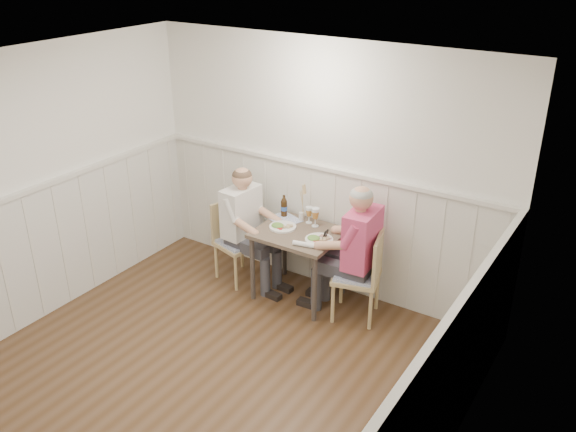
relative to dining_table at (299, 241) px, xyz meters
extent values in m
plane|color=#4B311A|center=(0.04, -1.84, -0.64)|extent=(4.50, 4.50, 0.00)
cube|color=white|center=(0.04, 0.41, 0.66)|extent=(4.00, 0.04, 2.60)
cube|color=white|center=(-1.96, -1.84, 0.66)|extent=(0.04, 4.50, 2.60)
cube|color=white|center=(2.04, -1.84, 0.66)|extent=(0.04, 4.50, 2.60)
cube|color=white|center=(0.04, -1.84, 1.95)|extent=(4.00, 4.50, 0.02)
cube|color=white|center=(0.04, 0.39, 0.01)|extent=(3.98, 0.03, 1.30)
cube|color=white|center=(-1.94, -1.84, 0.01)|extent=(0.03, 4.48, 1.30)
cube|color=silver|center=(0.04, 0.38, 0.68)|extent=(3.98, 0.06, 0.04)
cube|color=silver|center=(-1.93, -1.84, 0.68)|extent=(0.06, 4.48, 0.04)
cube|color=silver|center=(2.01, -1.84, 0.68)|extent=(0.06, 4.48, 0.04)
cube|color=#493D34|center=(0.00, 0.00, 0.09)|extent=(0.83, 0.70, 0.04)
cylinder|color=#3F3833|center=(-0.37, -0.30, -0.29)|extent=(0.05, 0.05, 0.71)
cylinder|color=#3F3833|center=(-0.37, 0.30, -0.29)|extent=(0.05, 0.05, 0.71)
cylinder|color=#3F3833|center=(0.37, -0.30, -0.29)|extent=(0.05, 0.05, 0.71)
cylinder|color=#3F3833|center=(0.37, 0.30, -0.29)|extent=(0.05, 0.05, 0.71)
cube|color=tan|center=(0.66, -0.01, -0.20)|extent=(0.53, 0.53, 0.04)
cube|color=#6073B1|center=(0.66, -0.01, -0.17)|extent=(0.47, 0.47, 0.03)
cube|color=tan|center=(0.85, 0.04, 0.04)|extent=(0.14, 0.42, 0.45)
cylinder|color=tan|center=(0.89, -0.14, -0.43)|extent=(0.04, 0.04, 0.42)
cylinder|color=tan|center=(0.53, -0.23, -0.43)|extent=(0.04, 0.04, 0.42)
cylinder|color=tan|center=(0.79, 0.22, -0.43)|extent=(0.04, 0.04, 0.42)
cylinder|color=tan|center=(0.44, 0.12, -0.43)|extent=(0.04, 0.04, 0.42)
cube|color=tan|center=(-0.74, -0.05, -0.22)|extent=(0.51, 0.51, 0.04)
cube|color=#6073B1|center=(-0.74, -0.05, -0.18)|extent=(0.46, 0.46, 0.03)
cube|color=tan|center=(-0.92, 0.01, 0.02)|extent=(0.14, 0.41, 0.43)
cylinder|color=tan|center=(-0.86, 0.17, -0.44)|extent=(0.04, 0.04, 0.40)
cylinder|color=tan|center=(-0.52, 0.08, -0.44)|extent=(0.04, 0.04, 0.40)
cylinder|color=tan|center=(-0.95, -0.17, -0.44)|extent=(0.04, 0.04, 0.40)
cylinder|color=tan|center=(-0.61, -0.26, -0.44)|extent=(0.04, 0.04, 0.40)
cube|color=#3F3F47|center=(0.67, 0.01, -0.41)|extent=(0.47, 0.43, 0.46)
cube|color=#3F3F47|center=(0.47, 0.00, -0.12)|extent=(0.45, 0.39, 0.13)
cube|color=#DC4B72|center=(0.67, 0.01, 0.22)|extent=(0.27, 0.46, 0.56)
sphere|color=tan|center=(0.67, 0.01, 0.62)|extent=(0.22, 0.22, 0.22)
sphere|color=#A5A5A0|center=(0.67, 0.01, 0.65)|extent=(0.21, 0.21, 0.21)
cube|color=black|center=(0.31, -0.01, 0.22)|extent=(0.02, 0.07, 0.13)
cube|color=#3F3F47|center=(-0.67, -0.04, -0.42)|extent=(0.46, 0.43, 0.44)
cube|color=#3F3F47|center=(-0.47, -0.06, -0.15)|extent=(0.44, 0.38, 0.13)
cube|color=white|center=(-0.67, -0.04, 0.18)|extent=(0.27, 0.45, 0.53)
sphere|color=tan|center=(-0.67, -0.04, 0.56)|extent=(0.21, 0.21, 0.21)
sphere|color=#4C3828|center=(-0.67, -0.04, 0.59)|extent=(0.20, 0.20, 0.20)
cylinder|color=white|center=(0.27, -0.06, 0.12)|extent=(0.28, 0.28, 0.02)
ellipsoid|color=#3F722D|center=(0.23, -0.09, 0.15)|extent=(0.13, 0.11, 0.05)
sphere|color=tan|center=(0.33, -0.05, 0.14)|extent=(0.04, 0.04, 0.04)
cube|color=#956357|center=(0.29, 0.00, 0.13)|extent=(0.08, 0.05, 0.01)
cylinder|color=white|center=(0.34, 0.00, 0.14)|extent=(0.06, 0.06, 0.03)
cylinder|color=white|center=(-0.18, -0.01, 0.12)|extent=(0.28, 0.28, 0.02)
ellipsoid|color=#3F722D|center=(-0.23, -0.04, 0.15)|extent=(0.13, 0.11, 0.05)
sphere|color=tan|center=(-0.12, 0.00, 0.14)|extent=(0.04, 0.04, 0.04)
cylinder|color=silver|center=(0.08, 0.19, 0.11)|extent=(0.07, 0.07, 0.01)
cylinder|color=silver|center=(0.08, 0.19, 0.16)|extent=(0.01, 0.01, 0.09)
cone|color=#BA7F34|center=(0.08, 0.19, 0.24)|extent=(0.08, 0.08, 0.08)
cylinder|color=silver|center=(0.08, 0.19, 0.29)|extent=(0.08, 0.08, 0.03)
cylinder|color=silver|center=(-0.02, 0.23, 0.11)|extent=(0.06, 0.06, 0.01)
cylinder|color=silver|center=(-0.02, 0.23, 0.15)|extent=(0.01, 0.01, 0.08)
cone|color=#BA7F34|center=(-0.02, 0.23, 0.22)|extent=(0.07, 0.07, 0.07)
cylinder|color=silver|center=(-0.02, 0.23, 0.27)|extent=(0.07, 0.07, 0.03)
cylinder|color=black|center=(-0.32, 0.23, 0.19)|extent=(0.06, 0.06, 0.17)
cone|color=black|center=(-0.32, 0.23, 0.30)|extent=(0.06, 0.06, 0.04)
cylinder|color=black|center=(-0.32, 0.23, 0.33)|extent=(0.03, 0.03, 0.03)
cylinder|color=#2D58AC|center=(-0.32, 0.23, 0.20)|extent=(0.07, 0.07, 0.05)
cylinder|color=white|center=(0.21, -0.25, 0.13)|extent=(0.22, 0.09, 0.05)
cylinder|color=silver|center=(-0.12, 0.23, 0.15)|extent=(0.05, 0.05, 0.09)
cylinder|color=#D5BA7D|center=(-0.12, 0.23, 0.31)|extent=(0.03, 0.03, 0.29)
cone|color=#D5BA7D|center=(-0.12, 0.23, 0.49)|extent=(0.04, 0.04, 0.10)
cube|color=#6073B1|center=(-0.27, 0.16, 0.11)|extent=(0.39, 0.35, 0.01)
camera|label=1|loc=(2.86, -4.66, 2.81)|focal=38.00mm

